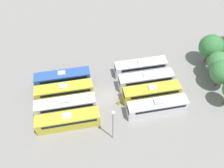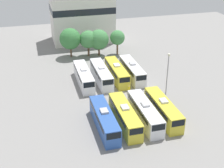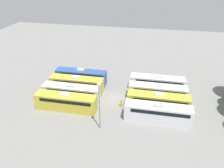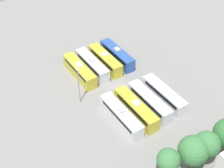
{
  "view_description": "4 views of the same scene",
  "coord_description": "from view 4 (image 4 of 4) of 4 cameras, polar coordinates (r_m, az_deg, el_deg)",
  "views": [
    {
      "loc": [
        27.16,
        -4.26,
        37.25
      ],
      "look_at": [
        -0.55,
        0.94,
        3.29
      ],
      "focal_mm": 35.0,
      "sensor_mm": 36.0,
      "label": 1
    },
    {
      "loc": [
        -15.69,
        -51.31,
        30.17
      ],
      "look_at": [
        -1.1,
        1.9,
        2.43
      ],
      "focal_mm": 50.0,
      "sensor_mm": 36.0,
      "label": 2
    },
    {
      "loc": [
        37.58,
        6.88,
        24.77
      ],
      "look_at": [
        -0.42,
        -0.67,
        3.28
      ],
      "focal_mm": 35.0,
      "sensor_mm": 36.0,
      "label": 3
    },
    {
      "loc": [
        29.87,
        43.41,
        45.53
      ],
      "look_at": [
        1.7,
        -0.29,
        1.75
      ],
      "focal_mm": 50.0,
      "sensor_mm": 36.0,
      "label": 4
    }
  ],
  "objects": [
    {
      "name": "tree_3",
      "position": [
        51.44,
        10.28,
        -13.52
      ],
      "size": [
        3.85,
        3.85,
        6.59
      ],
      "color": "brown",
      "rests_on": "ground_plane"
    },
    {
      "name": "bus_5",
      "position": [
        64.24,
        6.85,
        -3.23
      ],
      "size": [
        2.59,
        11.77,
        3.53
      ],
      "color": "silver",
      "rests_on": "ground_plane"
    },
    {
      "name": "light_pole",
      "position": [
        62.79,
        -6.17,
        0.7
      ],
      "size": [
        0.6,
        0.6,
        8.87
      ],
      "color": "gray",
      "rests_on": "ground_plane"
    },
    {
      "name": "tree_1",
      "position": [
        55.05,
        16.96,
        -10.52
      ],
      "size": [
        4.58,
        4.58,
        6.81
      ],
      "color": "brown",
      "rests_on": "ground_plane"
    },
    {
      "name": "bus_3",
      "position": [
        72.16,
        -5.94,
        2.49
      ],
      "size": [
        2.59,
        11.77,
        3.53
      ],
      "color": "gold",
      "rests_on": "ground_plane"
    },
    {
      "name": "tree_2",
      "position": [
        53.82,
        14.64,
        -11.71
      ],
      "size": [
        5.19,
        5.19,
        6.94
      ],
      "color": "brown",
      "rests_on": "ground_plane"
    },
    {
      "name": "worker_person",
      "position": [
        67.03,
        0.44,
        -1.79
      ],
      "size": [
        0.36,
        0.36,
        1.66
      ],
      "color": "gold",
      "rests_on": "ground_plane"
    },
    {
      "name": "bus_4",
      "position": [
        66.28,
        9.46,
        -1.92
      ],
      "size": [
        2.59,
        11.77,
        3.53
      ],
      "color": "white",
      "rests_on": "ground_plane"
    },
    {
      "name": "bus_1",
      "position": [
        75.12,
        -1.27,
        4.43
      ],
      "size": [
        2.59,
        11.77,
        3.53
      ],
      "color": "gold",
      "rests_on": "ground_plane"
    },
    {
      "name": "bus_6",
      "position": [
        62.48,
        4.4,
        -4.54
      ],
      "size": [
        2.59,
        11.77,
        3.53
      ],
      "color": "gold",
      "rests_on": "ground_plane"
    },
    {
      "name": "bus_2",
      "position": [
        73.6,
        -3.66,
        3.5
      ],
      "size": [
        2.59,
        11.77,
        3.53
      ],
      "color": "silver",
      "rests_on": "ground_plane"
    },
    {
      "name": "ground_plane",
      "position": [
        69.64,
        1.3,
        -0.74
      ],
      "size": [
        115.38,
        115.38,
        0.0
      ],
      "primitive_type": "plane",
      "color": "gray"
    },
    {
      "name": "bus_7",
      "position": [
        60.96,
        1.68,
        -5.84
      ],
      "size": [
        2.59,
        11.77,
        3.53
      ],
      "color": "silver",
      "rests_on": "ground_plane"
    },
    {
      "name": "bus_0",
      "position": [
        76.84,
        0.96,
        5.36
      ],
      "size": [
        2.59,
        11.77,
        3.53
      ],
      "color": "#2D56A8",
      "rests_on": "ground_plane"
    }
  ]
}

